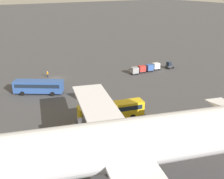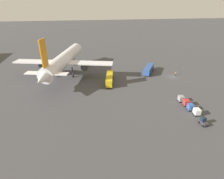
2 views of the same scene
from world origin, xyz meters
name	(u,v)px [view 2 (image 2 of 2)]	position (x,y,z in m)	size (l,w,h in m)	color
ground_plane	(173,77)	(0.00, 0.00, 0.00)	(600.00, 600.00, 0.00)	#424244
airplane	(64,60)	(10.40, 47.06, 7.33)	(50.10, 42.82, 19.48)	silver
shuttle_bus_near	(149,69)	(7.16, 8.73, 1.89)	(11.05, 8.51, 3.15)	#2D5199
shuttle_bus_far	(110,78)	(-0.65, 28.81, 1.92)	(12.86, 5.13, 3.19)	gold
baggage_tug	(203,122)	(-33.10, 8.57, 0.94)	(2.47, 1.74, 2.10)	#333338
worker_person	(176,74)	(1.45, -2.09, 0.87)	(0.38, 0.38, 1.74)	#1E1E2D
cargo_cart_white	(197,111)	(-28.70, 7.62, 1.19)	(2.20, 1.93, 2.06)	#38383D
cargo_cart_blue	(190,107)	(-26.01, 7.99, 1.19)	(2.20, 1.93, 2.06)	#38383D
cargo_cart_red	(186,102)	(-23.33, 7.75, 1.19)	(2.20, 1.93, 2.06)	#38383D
cargo_cart_grey	(181,98)	(-20.64, 8.03, 1.19)	(2.20, 1.93, 2.06)	#38383D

